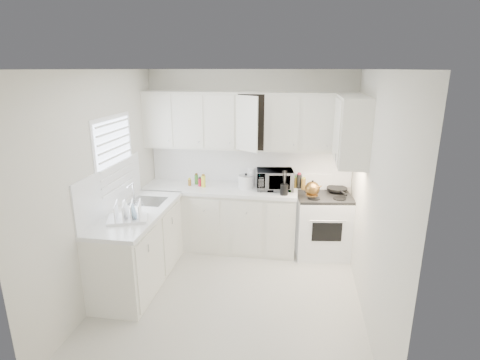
% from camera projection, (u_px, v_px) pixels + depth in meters
% --- Properties ---
extents(floor, '(3.20, 3.20, 0.00)m').
position_uv_depth(floor, '(231.00, 297.00, 4.48)').
color(floor, beige).
rests_on(floor, ground).
extents(ceiling, '(3.20, 3.20, 0.00)m').
position_uv_depth(ceiling, '(229.00, 69.00, 3.75)').
color(ceiling, white).
rests_on(ceiling, ground).
extents(wall_back, '(3.00, 0.00, 3.00)m').
position_uv_depth(wall_back, '(249.00, 160.00, 5.63)').
color(wall_back, beige).
rests_on(wall_back, ground).
extents(wall_front, '(3.00, 0.00, 3.00)m').
position_uv_depth(wall_front, '(188.00, 266.00, 2.60)').
color(wall_front, beige).
rests_on(wall_front, ground).
extents(wall_left, '(0.00, 3.20, 3.20)m').
position_uv_depth(wall_left, '(102.00, 187.00, 4.34)').
color(wall_left, beige).
rests_on(wall_left, ground).
extents(wall_right, '(0.00, 3.20, 3.20)m').
position_uv_depth(wall_right, '(373.00, 201.00, 3.89)').
color(wall_right, beige).
rests_on(wall_right, ground).
extents(window_blinds, '(0.06, 0.96, 1.06)m').
position_uv_depth(window_blinds, '(116.00, 159.00, 4.60)').
color(window_blinds, white).
rests_on(window_blinds, wall_left).
extents(lower_cabinets_back, '(2.22, 0.60, 0.90)m').
position_uv_depth(lower_cabinets_back, '(221.00, 219.00, 5.65)').
color(lower_cabinets_back, beige).
rests_on(lower_cabinets_back, floor).
extents(lower_cabinets_left, '(0.60, 1.60, 0.90)m').
position_uv_depth(lower_cabinets_left, '(139.00, 248.00, 4.73)').
color(lower_cabinets_left, beige).
rests_on(lower_cabinets_left, floor).
extents(countertop_back, '(2.24, 0.64, 0.05)m').
position_uv_depth(countertop_back, '(220.00, 189.00, 5.50)').
color(countertop_back, silver).
rests_on(countertop_back, lower_cabinets_back).
extents(countertop_left, '(0.64, 1.62, 0.05)m').
position_uv_depth(countertop_left, '(137.00, 213.00, 4.59)').
color(countertop_left, silver).
rests_on(countertop_left, lower_cabinets_left).
extents(backsplash_back, '(2.98, 0.02, 0.55)m').
position_uv_depth(backsplash_back, '(249.00, 165.00, 5.64)').
color(backsplash_back, silver).
rests_on(backsplash_back, wall_back).
extents(backsplash_left, '(0.02, 1.60, 0.55)m').
position_uv_depth(backsplash_left, '(111.00, 188.00, 4.55)').
color(backsplash_left, silver).
rests_on(backsplash_left, wall_left).
extents(upper_cabinets_back, '(3.00, 0.33, 0.80)m').
position_uv_depth(upper_cabinets_back, '(248.00, 149.00, 5.42)').
color(upper_cabinets_back, beige).
rests_on(upper_cabinets_back, wall_back).
extents(upper_cabinets_right, '(0.33, 0.90, 0.80)m').
position_uv_depth(upper_cabinets_right, '(349.00, 163.00, 4.64)').
color(upper_cabinets_right, beige).
rests_on(upper_cabinets_right, wall_right).
extents(sink, '(0.42, 0.38, 0.30)m').
position_uv_depth(sink, '(147.00, 193.00, 4.88)').
color(sink, gray).
rests_on(sink, countertop_left).
extents(stove, '(0.82, 0.71, 1.15)m').
position_uv_depth(stove, '(323.00, 217.00, 5.39)').
color(stove, white).
rests_on(stove, floor).
extents(tea_kettle, '(0.30, 0.27, 0.23)m').
position_uv_depth(tea_kettle, '(312.00, 188.00, 5.13)').
color(tea_kettle, olive).
rests_on(tea_kettle, stove).
extents(frying_pan, '(0.43, 0.56, 0.04)m').
position_uv_depth(frying_pan, '(337.00, 188.00, 5.41)').
color(frying_pan, black).
rests_on(frying_pan, stove).
extents(microwave, '(0.55, 0.36, 0.35)m').
position_uv_depth(microwave, '(275.00, 177.00, 5.37)').
color(microwave, gray).
rests_on(microwave, countertop_back).
extents(rice_cooker, '(0.26, 0.26, 0.22)m').
position_uv_depth(rice_cooker, '(246.00, 181.00, 5.43)').
color(rice_cooker, white).
rests_on(rice_cooker, countertop_back).
extents(paper_towel, '(0.12, 0.12, 0.27)m').
position_uv_depth(paper_towel, '(252.00, 176.00, 5.55)').
color(paper_towel, white).
rests_on(paper_towel, countertop_back).
extents(utensil_crock, '(0.13, 0.13, 0.36)m').
position_uv_depth(utensil_crock, '(284.00, 182.00, 5.12)').
color(utensil_crock, black).
rests_on(utensil_crock, countertop_back).
extents(dish_rack, '(0.52, 0.45, 0.24)m').
position_uv_depth(dish_rack, '(127.00, 210.00, 4.27)').
color(dish_rack, white).
rests_on(dish_rack, countertop_left).
extents(spice_left_0, '(0.06, 0.06, 0.13)m').
position_uv_depth(spice_left_0, '(192.00, 179.00, 5.67)').
color(spice_left_0, olive).
rests_on(spice_left_0, countertop_back).
extents(spice_left_1, '(0.06, 0.06, 0.13)m').
position_uv_depth(spice_left_1, '(195.00, 181.00, 5.57)').
color(spice_left_1, '#3C7E2A').
rests_on(spice_left_1, countertop_back).
extents(spice_left_2, '(0.06, 0.06, 0.13)m').
position_uv_depth(spice_left_2, '(201.00, 180.00, 5.65)').
color(spice_left_2, red).
rests_on(spice_left_2, countertop_back).
extents(spice_left_3, '(0.06, 0.06, 0.13)m').
position_uv_depth(spice_left_3, '(205.00, 181.00, 5.55)').
color(spice_left_3, yellow).
rests_on(spice_left_3, countertop_back).
extents(sauce_right_0, '(0.06, 0.06, 0.19)m').
position_uv_depth(sauce_right_0, '(288.00, 181.00, 5.48)').
color(sauce_right_0, red).
rests_on(sauce_right_0, countertop_back).
extents(sauce_right_1, '(0.06, 0.06, 0.19)m').
position_uv_depth(sauce_right_1, '(291.00, 182.00, 5.42)').
color(sauce_right_1, yellow).
rests_on(sauce_right_1, countertop_back).
extents(sauce_right_2, '(0.06, 0.06, 0.19)m').
position_uv_depth(sauce_right_2, '(295.00, 181.00, 5.47)').
color(sauce_right_2, '#514017').
rests_on(sauce_right_2, countertop_back).
extents(sauce_right_3, '(0.06, 0.06, 0.19)m').
position_uv_depth(sauce_right_3, '(299.00, 182.00, 5.40)').
color(sauce_right_3, black).
rests_on(sauce_right_3, countertop_back).
extents(sauce_right_4, '(0.06, 0.06, 0.19)m').
position_uv_depth(sauce_right_4, '(303.00, 181.00, 5.45)').
color(sauce_right_4, olive).
rests_on(sauce_right_4, countertop_back).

